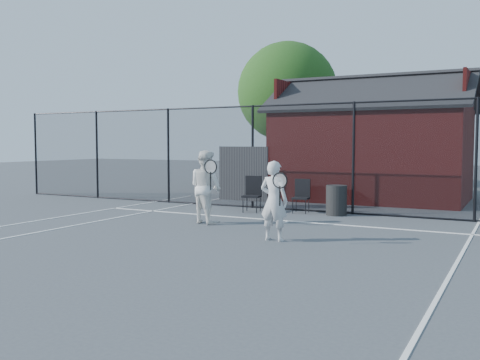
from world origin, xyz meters
The scene contains 10 objects.
ground centered at (0.00, 0.00, 0.00)m, with size 80.00×80.00×0.00m, color #464950.
court_lines centered at (0.00, -1.32, 0.01)m, with size 11.02×18.00×0.01m.
fence centered at (-0.30, 5.00, 1.45)m, with size 22.04×3.00×3.00m.
clubhouse centered at (0.50, 9.00, 1.61)m, with size 6.50×4.36×4.19m.
tree_left centered at (-4.50, 13.50, 4.19)m, with size 4.48×4.48×6.44m.
player_front centered at (0.73, 0.46, 0.79)m, with size 0.71×0.53×1.57m.
player_back centered at (-1.66, 1.82, 0.87)m, with size 1.02×0.88×1.73m.
chair_left centered at (-1.59, 4.13, 0.48)m, with size 0.46×0.48×0.97m, color black.
chair_right centered at (-0.33, 4.60, 0.45)m, with size 0.43×0.45×0.90m, color black.
waste_bin centered at (0.68, 4.60, 0.40)m, with size 0.54×0.54×0.79m, color #242424.
Camera 1 is at (4.98, -8.97, 1.91)m, focal length 40.00 mm.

